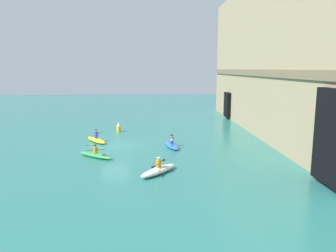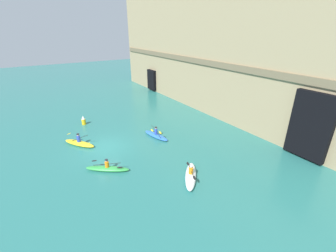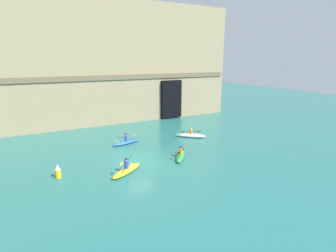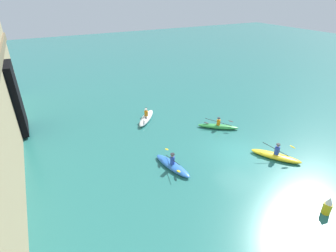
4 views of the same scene
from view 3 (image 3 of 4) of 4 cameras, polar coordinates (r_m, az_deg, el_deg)
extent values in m
plane|color=#28706B|center=(23.47, -6.46, -7.50)|extent=(120.00, 120.00, 0.00)
cube|color=#9E8966|center=(37.25, -20.19, 12.64)|extent=(45.58, 5.44, 16.25)
cube|color=brown|center=(34.58, -19.27, 9.71)|extent=(44.67, 0.24, 0.65)
cube|color=black|center=(39.15, 0.67, 5.90)|extent=(3.21, 0.70, 5.50)
ellipsoid|color=blue|center=(28.07, -9.08, -3.53)|extent=(3.31, 1.47, 0.32)
cylinder|color=#2D47B7|center=(27.94, -9.11, -2.68)|extent=(0.29, 0.29, 0.55)
sphere|color=beige|center=(27.84, -9.14, -1.92)|extent=(0.22, 0.22, 0.22)
cylinder|color=#232328|center=(27.81, -9.15, -1.74)|extent=(0.27, 0.27, 0.06)
cylinder|color=black|center=(27.94, -9.12, -2.62)|extent=(2.13, 0.17, 0.62)
ellipsoid|color=yellow|center=(28.11, -7.28, -1.90)|extent=(0.45, 0.21, 0.16)
ellipsoid|color=yellow|center=(27.80, -10.97, -3.35)|extent=(0.45, 0.21, 0.16)
ellipsoid|color=green|center=(24.06, 2.75, -6.44)|extent=(2.58, 3.13, 0.33)
cylinder|color=orange|center=(23.92, 2.76, -5.55)|extent=(0.30, 0.30, 0.46)
sphere|color=beige|center=(23.81, 2.77, -4.81)|extent=(0.19, 0.19, 0.19)
cylinder|color=#232328|center=(23.79, 2.77, -4.65)|extent=(0.23, 0.23, 0.06)
cylinder|color=black|center=(23.91, 2.76, -5.50)|extent=(1.51, 1.71, 0.47)
ellipsoid|color=black|center=(24.91, 3.18, -5.15)|extent=(0.43, 0.45, 0.13)
ellipsoid|color=black|center=(22.92, 2.30, -5.87)|extent=(0.43, 0.45, 0.13)
ellipsoid|color=yellow|center=(21.20, -8.99, -9.55)|extent=(3.23, 2.55, 0.36)
cylinder|color=#2D47B7|center=(21.01, -9.04, -8.35)|extent=(0.33, 0.33, 0.60)
sphere|color=beige|center=(20.86, -9.08, -7.33)|extent=(0.21, 0.21, 0.21)
cylinder|color=#232328|center=(20.83, -9.09, -7.12)|extent=(0.26, 0.26, 0.06)
cylinder|color=black|center=(21.00, -9.04, -8.28)|extent=(1.43, 1.52, 0.95)
ellipsoid|color=yellow|center=(20.08, -10.15, -8.14)|extent=(0.42, 0.43, 0.23)
ellipsoid|color=yellow|center=(21.92, -8.03, -8.40)|extent=(0.42, 0.43, 0.23)
ellipsoid|color=white|center=(30.04, 5.01, -2.08)|extent=(3.10, 2.76, 0.44)
cylinder|color=orange|center=(29.91, 5.03, -1.24)|extent=(0.31, 0.31, 0.47)
sphere|color=beige|center=(29.83, 5.04, -0.64)|extent=(0.18, 0.18, 0.18)
cylinder|color=silver|center=(29.81, 5.04, -0.51)|extent=(0.23, 0.23, 0.06)
cylinder|color=black|center=(29.91, 5.03, -1.20)|extent=(1.95, 0.87, 0.12)
ellipsoid|color=black|center=(30.07, 6.79, -1.09)|extent=(0.48, 0.34, 0.07)
ellipsoid|color=black|center=(29.78, 3.25, -1.31)|extent=(0.48, 0.34, 0.07)
cylinder|color=yellow|center=(21.72, -22.81, -9.53)|extent=(0.44, 0.44, 0.65)
cone|color=white|center=(21.52, -22.95, -8.24)|extent=(0.38, 0.38, 0.40)
camera|label=1|loc=(43.44, 29.15, 10.02)|focal=35.00mm
camera|label=2|loc=(30.55, 32.80, 14.79)|focal=24.00mm
camera|label=4|loc=(32.41, -36.36, 15.11)|focal=28.00mm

